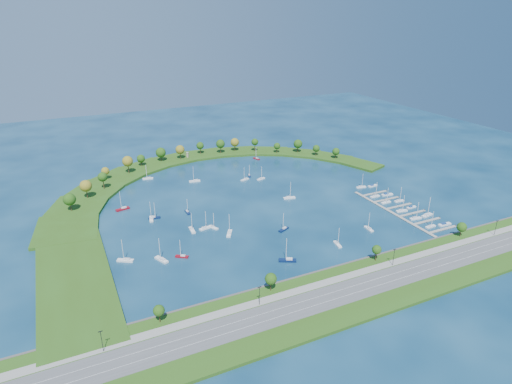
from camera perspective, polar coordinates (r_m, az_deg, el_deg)
name	(u,v)px	position (r m, az deg, el deg)	size (l,w,h in m)	color
ground	(253,200)	(319.14, -0.43, -1.12)	(700.00, 700.00, 0.00)	#072743
south_shoreline	(356,288)	(227.05, 13.07, -12.21)	(420.00, 43.10, 11.60)	#2D4F15
breakwater	(173,187)	(347.23, -10.81, 0.66)	(286.74, 247.64, 2.00)	#2D4F15
breakwater_trees	(191,157)	(386.80, -8.51, 4.62)	(238.92, 93.78, 15.18)	#382314
harbor_tower	(187,155)	(413.10, -9.01, 4.85)	(2.60, 2.60, 4.67)	gray
dock_system	(401,211)	(318.38, 18.48, -2.36)	(24.28, 82.00, 1.60)	gray
moored_boat_0	(162,259)	(250.01, -12.32, -8.63)	(6.24, 9.73, 13.91)	white
moored_boat_1	(151,218)	(298.07, -13.60, -3.40)	(4.16, 8.93, 12.66)	white
moored_boat_2	(337,244)	(264.16, 10.66, -6.69)	(3.45, 8.06, 11.47)	white
moored_boat_3	(148,178)	(370.62, -14.02, 1.78)	(8.90, 4.16, 12.62)	white
moored_boat_4	(187,212)	(303.17, -9.00, -2.57)	(2.25, 7.34, 10.71)	#0A1A41
moored_boat_5	(289,197)	(323.02, 4.39, -0.71)	(9.18, 4.06, 13.05)	white
moored_boat_6	(257,158)	(409.42, 0.07, 4.46)	(4.27, 7.96, 11.28)	maroon
moored_boat_7	(249,175)	(366.36, -0.89, 2.23)	(3.63, 7.18, 10.16)	#0A1A41
moored_boat_8	(284,229)	(276.96, 3.67, -4.86)	(8.48, 5.52, 12.15)	#0A1A41
moored_boat_9	(125,260)	(254.47, -16.79, -8.53)	(9.22, 6.94, 13.53)	white
moored_boat_10	(195,181)	(357.67, -8.06, 1.49)	(9.22, 3.79, 13.15)	white
moored_boat_11	(369,228)	(286.22, 14.61, -4.65)	(2.75, 8.04, 11.63)	white
moored_boat_12	(205,228)	(279.72, -6.70, -4.68)	(8.60, 4.19, 12.19)	white
moored_boat_13	(154,217)	(299.44, -13.24, -3.25)	(8.20, 3.80, 11.63)	#0A1A41
moored_boat_14	(229,233)	(271.93, -3.52, -5.40)	(6.77, 9.22, 13.46)	white
moored_boat_15	(245,179)	(357.65, -1.48, 1.71)	(7.94, 4.77, 11.30)	white
moored_boat_16	(288,260)	(244.49, 4.18, -8.88)	(9.94, 6.91, 14.37)	#0A1A41
moored_boat_17	(123,209)	(317.98, -17.12, -2.09)	(9.93, 4.69, 14.07)	maroon
moored_boat_18	(192,229)	(278.58, -8.43, -4.90)	(3.00, 8.98, 13.00)	white
moored_boat_19	(261,178)	(358.94, 0.66, 1.79)	(7.95, 4.37, 11.26)	white
moored_boat_20	(182,256)	(251.09, -9.71, -8.29)	(7.36, 5.92, 10.98)	maroon
moored_boat_21	(213,227)	(280.09, -5.65, -4.60)	(5.05, 7.63, 10.95)	white
docked_boat_0	(431,226)	(301.71, 21.97, -4.17)	(7.69, 2.46, 11.18)	white
docked_boat_1	(444,224)	(308.11, 23.53, -3.91)	(9.32, 3.06, 1.88)	white
docked_boat_2	(416,218)	(309.61, 20.24, -3.21)	(8.50, 3.51, 12.12)	white
docked_boat_3	(427,215)	(316.86, 21.56, -2.81)	(9.68, 4.13, 13.78)	white
docked_boat_4	(402,210)	(317.85, 18.60, -2.31)	(8.63, 3.63, 12.29)	white
docked_boat_5	(411,207)	(326.03, 19.74, -1.90)	(7.59, 2.28, 1.54)	white
docked_boat_6	(386,202)	(328.44, 16.71, -1.25)	(8.04, 2.40, 11.75)	white
docked_boat_7	(399,200)	(333.80, 18.30, -1.07)	(7.82, 2.72, 11.29)	white
docked_boat_8	(375,196)	(336.70, 15.36, -0.50)	(8.16, 2.44, 11.92)	white
docked_boat_9	(387,194)	(342.48, 16.83, -0.31)	(9.45, 3.89, 1.87)	white
docked_boat_10	(361,187)	(351.83, 13.65, 0.69)	(8.18, 3.18, 11.71)	white
docked_boat_11	(373,186)	(356.78, 15.07, 0.80)	(8.41, 2.85, 1.69)	white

